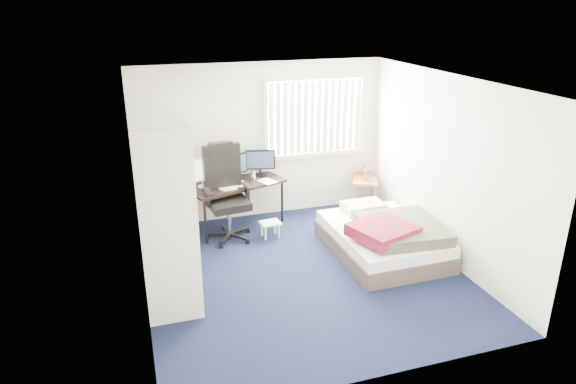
# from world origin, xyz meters

# --- Properties ---
(ground) EXTENTS (4.20, 4.20, 0.00)m
(ground) POSITION_xyz_m (0.00, 0.00, 0.00)
(ground) COLOR black
(ground) RESTS_ON ground
(room_shell) EXTENTS (4.20, 4.20, 4.20)m
(room_shell) POSITION_xyz_m (0.00, 0.00, 1.51)
(room_shell) COLOR silver
(room_shell) RESTS_ON ground
(window_assembly) EXTENTS (1.72, 0.09, 1.32)m
(window_assembly) POSITION_xyz_m (0.90, 2.04, 1.60)
(window_assembly) COLOR white
(window_assembly) RESTS_ON ground
(closet) EXTENTS (0.64, 1.84, 2.22)m
(closet) POSITION_xyz_m (-1.67, 0.27, 1.35)
(closet) COLOR beige
(closet) RESTS_ON ground
(desk) EXTENTS (1.62, 1.12, 1.19)m
(desk) POSITION_xyz_m (-0.52, 1.75, 0.76)
(desk) COLOR black
(desk) RESTS_ON ground
(office_chair) EXTENTS (0.74, 0.74, 1.43)m
(office_chair) POSITION_xyz_m (-0.72, 1.42, 0.55)
(office_chair) COLOR black
(office_chair) RESTS_ON ground
(footstool) EXTENTS (0.32, 0.26, 0.24)m
(footstool) POSITION_xyz_m (-0.11, 1.19, 0.19)
(footstool) COLOR white
(footstool) RESTS_ON ground
(nightstand) EXTENTS (0.70, 0.91, 0.74)m
(nightstand) POSITION_xyz_m (1.75, 1.85, 0.49)
(nightstand) COLOR brown
(nightstand) RESTS_ON ground
(bed) EXTENTS (1.39, 1.81, 0.60)m
(bed) POSITION_xyz_m (1.26, 0.16, 0.26)
(bed) COLOR #463B32
(bed) RESTS_ON ground
(pine_box) EXTENTS (0.40, 0.31, 0.29)m
(pine_box) POSITION_xyz_m (-1.65, -0.25, 0.14)
(pine_box) COLOR #AA8255
(pine_box) RESTS_ON ground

